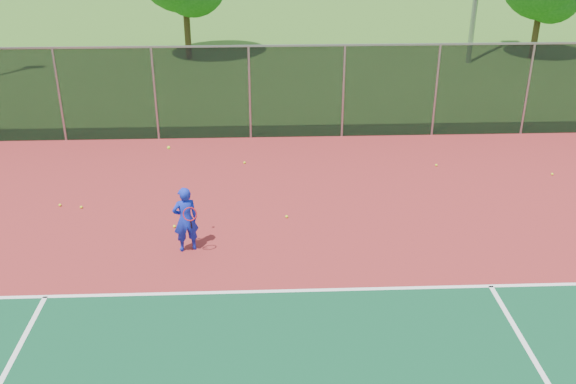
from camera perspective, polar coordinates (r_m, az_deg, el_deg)
name	(u,v)px	position (r m, az deg, el deg)	size (l,w,h in m)	color
court_apron	(404,319)	(12.57, 10.25, -11.03)	(30.00, 20.00, 0.02)	maroon
fence_back	(343,91)	(20.85, 4.94, 8.97)	(30.00, 0.06, 3.03)	black
tennis_player	(185,219)	(14.34, -9.10, -2.40)	(0.65, 0.67, 2.46)	#1325B7
practice_ball_0	(60,205)	(17.45, -19.61, -1.10)	(0.07, 0.07, 0.07)	#D4EC1B
practice_ball_1	(174,226)	(15.66, -10.06, -3.03)	(0.07, 0.07, 0.07)	#D4EC1B
practice_ball_2	(287,217)	(15.87, -0.12, -2.20)	(0.07, 0.07, 0.07)	#D4EC1B
practice_ball_3	(244,163)	(19.08, -3.89, 2.63)	(0.07, 0.07, 0.07)	#D4EC1B
practice_ball_4	(81,207)	(17.17, -17.90, -1.29)	(0.07, 0.07, 0.07)	#D4EC1B
practice_ball_6	(552,174)	(19.74, 22.43, 1.48)	(0.07, 0.07, 0.07)	#D4EC1B
practice_ball_7	(436,165)	(19.35, 13.04, 2.34)	(0.07, 0.07, 0.07)	#D4EC1B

